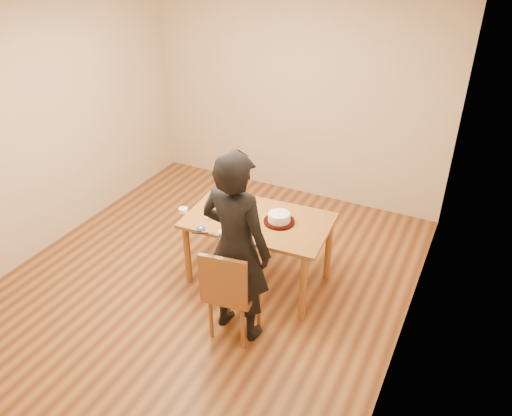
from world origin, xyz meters
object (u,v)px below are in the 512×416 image
at_px(dining_chair, 235,293).
at_px(cake_plate, 279,221).
at_px(dining_table, 258,221).
at_px(person, 236,248).
at_px(cake, 279,217).

height_order(dining_chair, cake_plate, cake_plate).
xyz_separation_m(dining_table, person, (0.15, -0.73, 0.17)).
relative_size(dining_chair, person, 0.21).
distance_m(cake, person, 0.77).
bearing_deg(person, dining_table, -72.77).
bearing_deg(dining_table, cake_plate, 5.08).
relative_size(dining_table, cake_plate, 4.65).
height_order(dining_table, cake_plate, cake_plate).
bearing_deg(person, cake_plate, -88.92).
relative_size(dining_table, person, 0.78).
bearing_deg(cake, dining_chair, -94.29).
xyz_separation_m(cake_plate, person, (-0.06, -0.76, 0.15)).
xyz_separation_m(dining_table, cake_plate, (0.21, 0.03, 0.03)).
xyz_separation_m(dining_chair, person, (0.00, 0.05, 0.45)).
xyz_separation_m(cake, person, (-0.06, -0.76, 0.10)).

